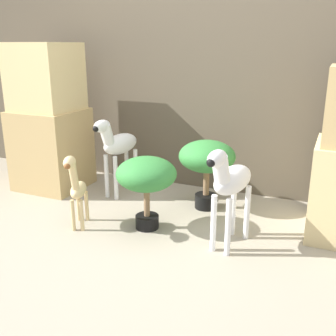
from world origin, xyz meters
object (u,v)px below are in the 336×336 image
at_px(zebra_left, 118,145).
at_px(potted_palm_back, 207,159).
at_px(zebra_right, 230,182).
at_px(giraffe_figurine, 76,186).
at_px(potted_palm_front, 146,177).

xyz_separation_m(zebra_left, potted_palm_back, (0.78, 0.02, -0.04)).
height_order(zebra_right, potted_palm_back, zebra_right).
bearing_deg(potted_palm_back, zebra_left, -178.34).
xyz_separation_m(giraffe_figurine, potted_palm_back, (0.71, 0.72, 0.08)).
relative_size(zebra_right, potted_palm_front, 1.32).
bearing_deg(zebra_right, potted_palm_back, 120.73).
distance_m(zebra_right, potted_palm_front, 0.60).
bearing_deg(zebra_left, potted_palm_back, 1.66).
relative_size(zebra_right, giraffe_figurine, 1.20).
xyz_separation_m(zebra_right, potted_palm_front, (-0.60, 0.04, -0.06)).
relative_size(giraffe_figurine, potted_palm_back, 1.04).
relative_size(zebra_left, giraffe_figurine, 1.20).
distance_m(zebra_right, potted_palm_back, 0.64).
bearing_deg(giraffe_figurine, potted_palm_front, 24.79).
bearing_deg(zebra_left, zebra_right, -25.46).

